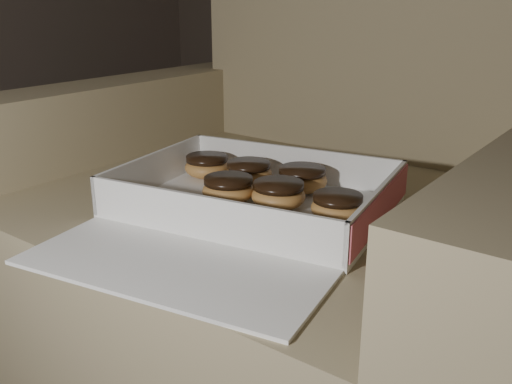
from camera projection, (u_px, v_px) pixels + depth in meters
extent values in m
cube|color=#92865D|center=(276.00, 304.00, 1.02)|extent=(0.75, 0.75, 0.44)
cube|color=#92865D|center=(379.00, 15.00, 1.12)|extent=(0.75, 0.15, 0.54)
cube|color=#92865D|center=(123.00, 217.00, 1.23)|extent=(0.12, 0.75, 0.58)
cube|color=white|center=(256.00, 207.00, 0.86)|extent=(0.43, 0.35, 0.01)
cube|color=white|center=(293.00, 163.00, 0.97)|extent=(0.38, 0.07, 0.06)
cube|color=white|center=(207.00, 218.00, 0.73)|extent=(0.38, 0.07, 0.06)
cube|color=white|center=(154.00, 170.00, 0.93)|extent=(0.06, 0.28, 0.06)
cube|color=white|center=(379.00, 207.00, 0.77)|extent=(0.06, 0.28, 0.06)
cube|color=#D05361|center=(383.00, 207.00, 0.77)|extent=(0.05, 0.28, 0.05)
cube|color=white|center=(172.00, 267.00, 0.68)|extent=(0.40, 0.23, 0.01)
ellipsoid|color=#C18943|center=(337.00, 208.00, 0.80)|extent=(0.07, 0.07, 0.04)
cylinder|color=black|center=(338.00, 198.00, 0.79)|extent=(0.07, 0.07, 0.01)
ellipsoid|color=#C18943|center=(207.00, 167.00, 0.98)|extent=(0.08, 0.08, 0.04)
cylinder|color=black|center=(207.00, 158.00, 0.98)|extent=(0.07, 0.07, 0.01)
ellipsoid|color=#C18943|center=(278.00, 196.00, 0.84)|extent=(0.08, 0.08, 0.04)
cylinder|color=black|center=(279.00, 185.00, 0.84)|extent=(0.07, 0.07, 0.01)
ellipsoid|color=#C18943|center=(249.00, 174.00, 0.95)|extent=(0.08, 0.08, 0.04)
cylinder|color=black|center=(249.00, 165.00, 0.94)|extent=(0.07, 0.07, 0.01)
ellipsoid|color=#C18943|center=(302.00, 181.00, 0.91)|extent=(0.08, 0.08, 0.04)
cylinder|color=black|center=(302.00, 170.00, 0.91)|extent=(0.07, 0.07, 0.01)
ellipsoid|color=#C18943|center=(228.00, 191.00, 0.86)|extent=(0.08, 0.08, 0.04)
cylinder|color=black|center=(228.00, 180.00, 0.86)|extent=(0.07, 0.07, 0.01)
ellipsoid|color=black|center=(208.00, 209.00, 0.84)|extent=(0.01, 0.01, 0.00)
ellipsoid|color=black|center=(157.00, 200.00, 0.87)|extent=(0.01, 0.01, 0.00)
ellipsoid|color=black|center=(170.00, 219.00, 0.80)|extent=(0.01, 0.01, 0.00)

